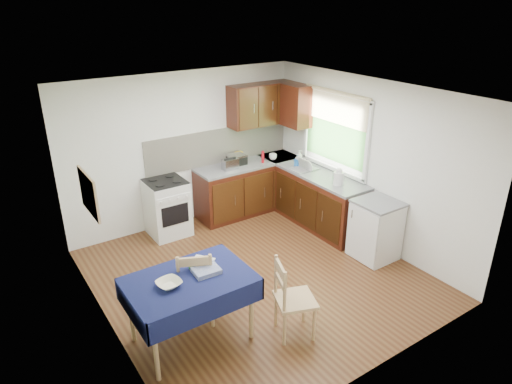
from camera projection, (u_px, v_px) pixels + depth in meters
floor at (257, 275)px, 6.30m from camera, size 4.20×4.20×0.00m
ceiling at (257, 94)px, 5.31m from camera, size 4.00×4.20×0.02m
wall_back at (184, 149)px, 7.40m from camera, size 4.00×0.02×2.50m
wall_front at (384, 267)px, 4.21m from camera, size 4.00×0.02×2.50m
wall_left at (99, 234)px, 4.78m from camera, size 0.02×4.20×2.50m
wall_right at (367, 162)px, 6.83m from camera, size 0.02×4.20×2.50m
base_cabinets at (281, 194)px, 7.78m from camera, size 1.90×2.30×0.86m
worktop_back at (249, 164)px, 7.86m from camera, size 1.90×0.60×0.04m
worktop_right at (322, 176)px, 7.32m from camera, size 0.60×1.70×0.04m
worktop_corner at (279, 157)px, 8.19m from camera, size 0.60×0.60×0.04m
splashback at (220, 146)px, 7.74m from camera, size 2.70×0.02×0.60m
upper_cabinets at (272, 105)px, 7.72m from camera, size 1.20×0.85×0.70m
stove at (167, 207)px, 7.23m from camera, size 0.60×0.61×0.92m
window at (335, 126)px, 7.19m from camera, size 0.04×1.48×1.26m
fridge at (375, 230)px, 6.58m from camera, size 0.58×0.60×0.89m
corkboard at (89, 194)px, 4.88m from camera, size 0.04×0.62×0.47m
dining_table at (190, 287)px, 4.86m from camera, size 1.32×0.89×0.80m
chair_far at (195, 284)px, 5.21m from camera, size 0.57×0.57×0.98m
chair_near at (291, 297)px, 5.02m from camera, size 0.54×0.54×0.95m
toaster at (230, 164)px, 7.53m from camera, size 0.26×0.16×0.20m
sandwich_press at (237, 160)px, 7.76m from camera, size 0.29×0.25×0.17m
sauce_bottle at (263, 157)px, 7.81m from camera, size 0.05×0.05×0.21m
yellow_packet at (239, 156)px, 7.91m from camera, size 0.13×0.10×0.17m
dish_rack at (304, 168)px, 7.54m from camera, size 0.42×0.32×0.20m
kettle at (339, 177)px, 6.90m from camera, size 0.16×0.16×0.27m
cup at (273, 157)px, 7.98m from camera, size 0.16×0.16×0.11m
soap_bottle_a at (299, 158)px, 7.67m from camera, size 0.14×0.14×0.27m
soap_bottle_b at (298, 161)px, 7.65m from camera, size 0.10×0.10×0.19m
soap_bottle_c at (337, 176)px, 7.02m from camera, size 0.20×0.20×0.18m
plate_bowl at (169, 284)px, 4.68m from camera, size 0.28×0.28×0.06m
book at (199, 265)px, 5.05m from camera, size 0.29×0.30×0.02m
spice_jar at (190, 265)px, 4.98m from camera, size 0.04×0.04×0.08m
tea_towel at (206, 271)px, 4.92m from camera, size 0.29×0.24×0.05m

